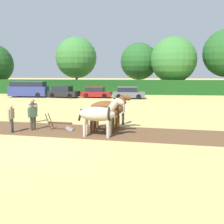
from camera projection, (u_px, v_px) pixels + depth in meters
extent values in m
plane|color=tan|center=(39.00, 148.00, 13.60)|extent=(240.00, 240.00, 0.00)
cube|color=brown|center=(49.00, 129.00, 17.84)|extent=(23.77, 6.77, 0.01)
cube|color=#194719|center=(108.00, 87.00, 43.97)|extent=(63.02, 1.42, 2.26)
cylinder|color=#423323|center=(77.00, 81.00, 48.28)|extent=(0.44, 0.44, 3.94)
sphere|color=#387533|center=(76.00, 58.00, 47.71)|extent=(6.95, 6.95, 6.95)
cylinder|color=#4C3823|center=(139.00, 82.00, 48.61)|extent=(0.44, 0.44, 3.51)
sphere|color=#235623|center=(139.00, 61.00, 48.09)|extent=(6.33, 6.33, 6.33)
cylinder|color=#423323|center=(173.00, 83.00, 45.89)|extent=(0.44, 0.44, 3.36)
sphere|color=#387533|center=(174.00, 60.00, 45.34)|extent=(7.43, 7.43, 7.43)
ellipsoid|color=#B2A38E|center=(97.00, 114.00, 15.80)|extent=(2.20, 1.12, 0.82)
cylinder|color=#B2A38E|center=(110.00, 128.00, 16.00)|extent=(0.18, 0.18, 0.93)
cylinder|color=#B2A38E|center=(108.00, 130.00, 15.55)|extent=(0.18, 0.18, 0.93)
cylinder|color=#B2A38E|center=(87.00, 127.00, 16.30)|extent=(0.18, 0.18, 0.93)
cylinder|color=#B2A38E|center=(84.00, 129.00, 15.85)|extent=(0.18, 0.18, 0.93)
cylinder|color=#B2A38E|center=(113.00, 106.00, 15.54)|extent=(0.79, 0.48, 0.84)
ellipsoid|color=#B2A38E|center=(119.00, 102.00, 15.41)|extent=(0.71, 0.34, 0.54)
cube|color=black|center=(116.00, 103.00, 15.48)|extent=(0.40, 0.13, 0.53)
cylinder|color=black|center=(80.00, 115.00, 16.03)|extent=(0.31, 0.16, 0.71)
torus|color=black|center=(110.00, 113.00, 15.63)|extent=(0.22, 0.85, 0.84)
ellipsoid|color=#513319|center=(102.00, 112.00, 16.90)|extent=(2.02, 1.08, 0.81)
cylinder|color=#513319|center=(113.00, 125.00, 17.10)|extent=(0.18, 0.18, 0.86)
cylinder|color=#513319|center=(111.00, 126.00, 16.65)|extent=(0.18, 0.18, 0.86)
cylinder|color=#513319|center=(93.00, 124.00, 17.37)|extent=(0.18, 0.18, 0.86)
cylinder|color=#513319|center=(91.00, 125.00, 16.92)|extent=(0.18, 0.18, 0.86)
cylinder|color=#513319|center=(115.00, 105.00, 16.65)|extent=(0.78, 0.47, 0.83)
ellipsoid|color=#513319|center=(122.00, 101.00, 16.53)|extent=(0.71, 0.34, 0.54)
cube|color=black|center=(118.00, 102.00, 16.59)|extent=(0.40, 0.13, 0.52)
cylinder|color=black|center=(88.00, 113.00, 17.11)|extent=(0.31, 0.16, 0.71)
torus|color=black|center=(113.00, 112.00, 16.74)|extent=(0.21, 0.84, 0.83)
ellipsoid|color=brown|center=(107.00, 108.00, 17.97)|extent=(2.29, 1.29, 0.97)
cylinder|color=brown|center=(118.00, 121.00, 18.21)|extent=(0.18, 0.18, 0.88)
cylinder|color=brown|center=(116.00, 123.00, 17.67)|extent=(0.18, 0.18, 0.88)
cylinder|color=brown|center=(97.00, 121.00, 18.52)|extent=(0.18, 0.18, 0.88)
cylinder|color=brown|center=(95.00, 122.00, 17.98)|extent=(0.18, 0.18, 0.88)
cylinder|color=brown|center=(121.00, 101.00, 17.70)|extent=(0.84, 0.55, 0.85)
ellipsoid|color=brown|center=(127.00, 97.00, 17.58)|extent=(0.71, 0.34, 0.54)
cube|color=gray|center=(123.00, 98.00, 17.63)|extent=(0.38, 0.13, 0.50)
cylinder|color=gray|center=(91.00, 110.00, 18.21)|extent=(0.31, 0.16, 0.71)
torus|color=black|center=(118.00, 108.00, 17.79)|extent=(0.23, 0.98, 0.98)
cube|color=#4C331E|center=(60.00, 123.00, 17.61)|extent=(1.58, 0.30, 0.12)
cube|color=#939399|center=(70.00, 129.00, 17.52)|extent=(0.50, 0.26, 0.39)
cylinder|color=#4C331E|center=(51.00, 120.00, 17.94)|extent=(0.40, 0.11, 0.96)
cylinder|color=#4C331E|center=(48.00, 122.00, 17.55)|extent=(0.40, 0.11, 0.96)
cylinder|color=#38332D|center=(35.00, 123.00, 17.71)|extent=(0.14, 0.14, 0.84)
cylinder|color=#38332D|center=(31.00, 124.00, 17.55)|extent=(0.14, 0.14, 0.84)
cube|color=#4C6B4C|center=(33.00, 112.00, 17.52)|extent=(0.46, 0.51, 0.60)
sphere|color=tan|center=(32.00, 105.00, 17.46)|extent=(0.23, 0.23, 0.23)
cylinder|color=#4C6B4C|center=(37.00, 112.00, 17.74)|extent=(0.09, 0.09, 0.56)
cylinder|color=#4C6B4C|center=(28.00, 113.00, 17.31)|extent=(0.09, 0.09, 0.56)
cylinder|color=#42382D|center=(32.00, 104.00, 17.45)|extent=(0.43, 0.43, 0.02)
cylinder|color=#42382D|center=(32.00, 104.00, 17.44)|extent=(0.22, 0.22, 0.10)
cylinder|color=#38332D|center=(123.00, 118.00, 19.58)|extent=(0.14, 0.14, 0.82)
cylinder|color=#38332D|center=(123.00, 119.00, 19.37)|extent=(0.14, 0.14, 0.82)
cube|color=#B7B7BC|center=(123.00, 109.00, 19.37)|extent=(0.25, 0.50, 0.58)
sphere|color=tan|center=(123.00, 103.00, 19.32)|extent=(0.22, 0.22, 0.22)
cylinder|color=#B7B7BC|center=(124.00, 108.00, 19.65)|extent=(0.09, 0.09, 0.54)
cylinder|color=#B7B7BC|center=(122.00, 110.00, 19.10)|extent=(0.09, 0.09, 0.54)
cylinder|color=#4C4C4C|center=(12.00, 125.00, 17.03)|extent=(0.14, 0.14, 0.85)
cylinder|color=#4C4C4C|center=(11.00, 126.00, 16.81)|extent=(0.14, 0.14, 0.85)
cube|color=tan|center=(11.00, 114.00, 16.81)|extent=(0.20, 0.50, 0.60)
sphere|color=tan|center=(11.00, 107.00, 16.75)|extent=(0.23, 0.23, 0.23)
cylinder|color=tan|center=(13.00, 113.00, 17.10)|extent=(0.09, 0.09, 0.57)
cylinder|color=tan|center=(9.00, 115.00, 16.52)|extent=(0.09, 0.09, 0.57)
cylinder|color=#38332D|center=(35.00, 117.00, 20.18)|extent=(0.14, 0.14, 0.82)
cylinder|color=#38332D|center=(32.00, 117.00, 20.05)|extent=(0.14, 0.14, 0.82)
cube|color=#B7B7BC|center=(33.00, 107.00, 20.01)|extent=(0.49, 0.46, 0.58)
sphere|color=tan|center=(33.00, 102.00, 19.95)|extent=(0.22, 0.22, 0.22)
cylinder|color=#B7B7BC|center=(37.00, 107.00, 20.18)|extent=(0.09, 0.09, 0.55)
cylinder|color=#B7B7BC|center=(29.00, 108.00, 19.85)|extent=(0.09, 0.09, 0.55)
cylinder|color=tan|center=(33.00, 101.00, 19.94)|extent=(0.42, 0.42, 0.02)
cylinder|color=tan|center=(33.00, 100.00, 19.93)|extent=(0.21, 0.21, 0.10)
cube|color=navy|center=(29.00, 91.00, 39.29)|extent=(5.31, 1.93, 1.33)
cube|color=black|center=(28.00, 84.00, 39.14)|extent=(4.67, 1.73, 0.62)
cube|color=navy|center=(28.00, 82.00, 39.09)|extent=(4.67, 1.73, 0.06)
cylinder|color=black|center=(42.00, 94.00, 40.05)|extent=(0.71, 0.22, 0.71)
cylinder|color=black|center=(38.00, 95.00, 38.36)|extent=(0.71, 0.22, 0.71)
cylinder|color=black|center=(20.00, 94.00, 40.36)|extent=(0.71, 0.22, 0.71)
cylinder|color=black|center=(15.00, 95.00, 38.67)|extent=(0.71, 0.22, 0.71)
cube|color=black|center=(64.00, 94.00, 38.61)|extent=(4.45, 2.54, 0.74)
cube|color=black|center=(62.00, 89.00, 38.57)|extent=(2.78, 2.03, 0.62)
cube|color=black|center=(62.00, 86.00, 38.52)|extent=(2.78, 2.03, 0.06)
cylinder|color=black|center=(75.00, 95.00, 38.98)|extent=(0.67, 0.35, 0.64)
cylinder|color=black|center=(70.00, 96.00, 37.55)|extent=(0.67, 0.35, 0.64)
cylinder|color=black|center=(58.00, 95.00, 39.73)|extent=(0.67, 0.35, 0.64)
cylinder|color=black|center=(53.00, 95.00, 38.31)|extent=(0.67, 0.35, 0.64)
cube|color=maroon|center=(96.00, 94.00, 38.53)|extent=(4.16, 2.00, 0.68)
cube|color=black|center=(95.00, 89.00, 38.46)|extent=(2.52, 1.74, 0.56)
cube|color=maroon|center=(95.00, 87.00, 38.42)|extent=(2.52, 1.74, 0.06)
cylinder|color=black|center=(106.00, 95.00, 39.15)|extent=(0.66, 0.25, 0.65)
cylinder|color=black|center=(105.00, 96.00, 37.60)|extent=(0.66, 0.25, 0.65)
cylinder|color=black|center=(89.00, 95.00, 39.51)|extent=(0.66, 0.25, 0.65)
cylinder|color=black|center=(86.00, 96.00, 37.96)|extent=(0.66, 0.25, 0.65)
cube|color=#565B66|center=(129.00, 94.00, 37.16)|extent=(4.21, 1.87, 0.73)
cube|color=black|center=(127.00, 89.00, 37.08)|extent=(2.54, 1.66, 0.60)
cube|color=#565B66|center=(127.00, 87.00, 37.03)|extent=(2.54, 1.66, 0.06)
cylinder|color=black|center=(138.00, 96.00, 37.87)|extent=(0.68, 0.23, 0.67)
cylinder|color=black|center=(139.00, 97.00, 36.33)|extent=(0.68, 0.23, 0.67)
cylinder|color=black|center=(119.00, 96.00, 38.06)|extent=(0.68, 0.23, 0.67)
cylinder|color=black|center=(119.00, 97.00, 36.52)|extent=(0.68, 0.23, 0.67)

